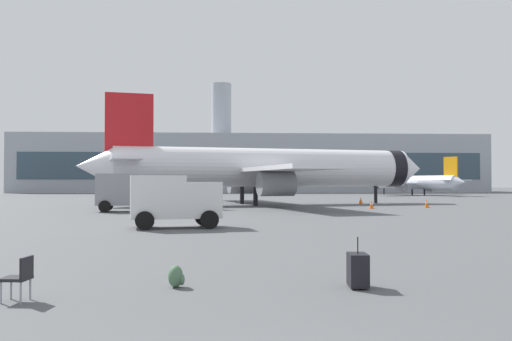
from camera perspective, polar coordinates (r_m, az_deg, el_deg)
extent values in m
cylinder|color=white|center=(54.99, 1.23, 0.31)|extent=(30.05, 10.73, 3.80)
cone|color=white|center=(61.96, 15.62, 0.19)|extent=(3.18, 4.07, 3.61)
cone|color=white|center=(52.28, -16.34, 0.43)|extent=(3.91, 4.08, 3.42)
cylinder|color=black|center=(60.81, 13.87, 0.20)|extent=(2.27, 4.10, 3.88)
cube|color=white|center=(62.37, -1.93, -0.14)|extent=(8.42, 16.68, 0.36)
cube|color=white|center=(47.10, 3.09, 0.19)|extent=(8.42, 16.68, 0.36)
cylinder|color=gray|center=(59.95, -1.31, -1.34)|extent=(3.63, 2.89, 2.20)
cylinder|color=gray|center=(49.44, 2.10, -1.38)|extent=(3.63, 2.89, 2.20)
cube|color=red|center=(52.62, -12.93, 4.33)|extent=(4.36, 1.38, 6.40)
cube|color=white|center=(55.58, -13.69, 0.95)|extent=(3.93, 6.44, 0.24)
cube|color=white|center=(49.20, -13.27, 1.21)|extent=(3.93, 6.44, 0.24)
cylinder|color=black|center=(59.81, 12.23, -2.46)|extent=(0.36, 0.36, 1.80)
cylinder|color=black|center=(56.71, -1.45, -2.56)|extent=(0.44, 0.44, 1.80)
cylinder|color=black|center=(52.10, -0.04, -2.69)|extent=(0.44, 0.44, 1.80)
cylinder|color=silver|center=(97.08, 15.88, -1.18)|extent=(9.87, 16.83, 2.24)
cone|color=silver|center=(103.99, 12.12, -1.19)|extent=(2.53, 2.21, 2.13)
cone|color=silver|center=(90.51, 20.31, -1.15)|extent=(2.64, 2.59, 2.02)
cylinder|color=black|center=(103.03, 12.60, -1.19)|extent=(2.41, 1.76, 2.28)
cube|color=silver|center=(93.35, 14.12, -1.30)|extent=(9.70, 6.73, 0.21)
cube|color=silver|center=(100.11, 18.01, -1.26)|extent=(9.70, 6.73, 0.21)
cylinder|color=gray|center=(94.38, 14.76, -1.76)|extent=(2.00, 2.27, 1.30)
cylinder|color=gray|center=(99.03, 17.44, -1.71)|extent=(2.00, 2.27, 1.30)
cube|color=orange|center=(91.72, 19.43, 0.17)|extent=(1.34, 2.42, 3.77)
cube|color=silver|center=(90.08, 18.79, -0.94)|extent=(3.85, 2.95, 0.14)
cube|color=silver|center=(92.94, 20.33, -0.93)|extent=(3.85, 2.95, 0.14)
cylinder|color=black|center=(102.17, 13.05, -2.11)|extent=(0.21, 0.21, 1.06)
cylinder|color=black|center=(95.27, 15.80, -2.17)|extent=(0.26, 0.26, 1.06)
cylinder|color=black|center=(97.30, 16.97, -2.14)|extent=(0.26, 0.26, 1.06)
cube|color=gray|center=(43.45, -10.93, -2.16)|extent=(1.93, 2.39, 2.04)
cube|color=#1E232D|center=(43.45, -9.98, -1.53)|extent=(0.32, 1.98, 0.84)
cube|color=gray|center=(43.55, -14.09, -1.91)|extent=(3.36, 2.56, 2.40)
cylinder|color=black|center=(44.63, -10.76, -3.50)|extent=(0.92, 0.33, 0.90)
cylinder|color=black|center=(42.34, -10.79, -3.63)|extent=(0.92, 0.33, 0.90)
cylinder|color=black|center=(44.79, -15.07, -3.47)|extent=(0.92, 0.33, 0.90)
cylinder|color=black|center=(42.50, -15.33, -3.60)|extent=(0.92, 0.33, 0.90)
cube|color=white|center=(27.91, -5.58, -3.01)|extent=(2.08, 2.28, 1.78)
cube|color=#1E232D|center=(28.01, -4.06, -2.15)|extent=(0.39, 1.79, 0.74)
cube|color=white|center=(27.69, -10.10, -2.69)|extent=(2.95, 2.43, 2.10)
cylinder|color=black|center=(29.02, -5.44, -4.79)|extent=(0.92, 0.37, 0.90)
cylinder|color=black|center=(26.95, -4.82, -5.08)|extent=(0.92, 0.37, 0.90)
cylinder|color=black|center=(28.76, -11.55, -4.81)|extent=(0.92, 0.37, 0.90)
cylinder|color=black|center=(26.66, -11.40, -5.10)|extent=(0.92, 0.37, 0.90)
cube|color=#F2590C|center=(58.14, 10.75, -3.38)|extent=(0.44, 0.44, 0.04)
cone|color=#F2590C|center=(58.13, 10.75, -3.01)|extent=(0.36, 0.36, 0.70)
cylinder|color=white|center=(58.12, 10.75, -2.98)|extent=(0.23, 0.23, 0.10)
cube|color=#F2590C|center=(50.92, 17.20, -3.66)|extent=(0.44, 0.44, 0.04)
cone|color=#F2590C|center=(50.91, 17.20, -3.23)|extent=(0.36, 0.36, 0.74)
cylinder|color=white|center=(50.90, 17.20, -3.19)|extent=(0.23, 0.23, 0.10)
cube|color=#F2590C|center=(40.42, -5.45, -4.37)|extent=(0.44, 0.44, 0.04)
cone|color=#F2590C|center=(40.40, -5.44, -3.79)|extent=(0.36, 0.36, 0.78)
cylinder|color=white|center=(40.40, -5.44, -3.74)|extent=(0.23, 0.23, 0.10)
cube|color=#F2590C|center=(48.09, 11.81, -3.84)|extent=(0.44, 0.44, 0.04)
cone|color=#F2590C|center=(48.07, 11.81, -3.42)|extent=(0.36, 0.36, 0.66)
cylinder|color=white|center=(48.07, 11.81, -3.39)|extent=(0.23, 0.23, 0.10)
cube|color=black|center=(12.32, 10.46, -10.03)|extent=(0.44, 0.66, 0.70)
cylinder|color=black|center=(12.25, 10.45, -7.58)|extent=(0.02, 0.02, 0.36)
cylinder|color=black|center=(12.60, 10.28, -11.45)|extent=(0.08, 0.04, 0.08)
cylinder|color=black|center=(12.17, 10.65, -11.82)|extent=(0.08, 0.04, 0.08)
ellipsoid|color=#476B4C|center=(12.32, -8.29, -10.74)|extent=(0.32, 0.40, 0.48)
ellipsoid|color=#476B4C|center=(12.32, -7.63, -11.08)|extent=(0.12, 0.28, 0.24)
cube|color=black|center=(11.70, -23.51, -10.18)|extent=(0.53, 0.53, 0.06)
cube|color=black|center=(11.58, -22.56, -9.18)|extent=(0.11, 0.48, 0.40)
cylinder|color=#999EA5|center=(11.66, -24.81, -11.30)|extent=(0.04, 0.04, 0.44)
cylinder|color=#999EA5|center=(12.00, -23.93, -11.02)|extent=(0.04, 0.04, 0.44)
cylinder|color=#999EA5|center=(11.49, -23.09, -11.47)|extent=(0.04, 0.04, 0.44)
cylinder|color=#999EA5|center=(11.83, -22.24, -11.17)|extent=(0.04, 0.04, 0.44)
cube|color=#9EA3AD|center=(123.64, -0.51, 0.61)|extent=(99.14, 22.97, 12.21)
cube|color=#334756|center=(112.10, -0.22, 0.48)|extent=(94.19, 0.10, 5.49)
cylinder|color=#9EA3AD|center=(124.46, -3.58, 6.19)|extent=(4.40, 4.40, 12.00)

